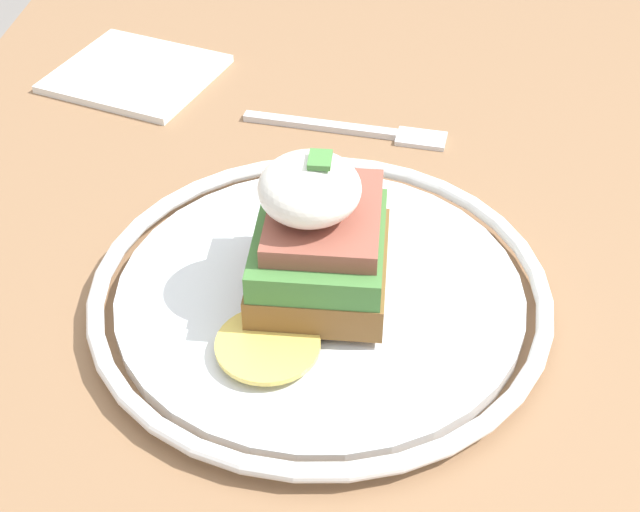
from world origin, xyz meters
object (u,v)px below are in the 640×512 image
Objects in this scene: plate at (320,292)px; napkin at (136,74)px; sandwich at (317,238)px; fork at (355,130)px.

plate is 0.31m from napkin.
sandwich is 0.19m from fork.
plate reaches higher than napkin.
sandwich reaches higher than napkin.
sandwich is 0.31m from napkin.
napkin reaches higher than fork.
napkin is (-0.25, -0.17, -0.00)m from plate.
napkin is at bearing -145.38° from plate.
sandwich is at bearing -56.02° from plate.
sandwich is 0.83× the size of fork.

